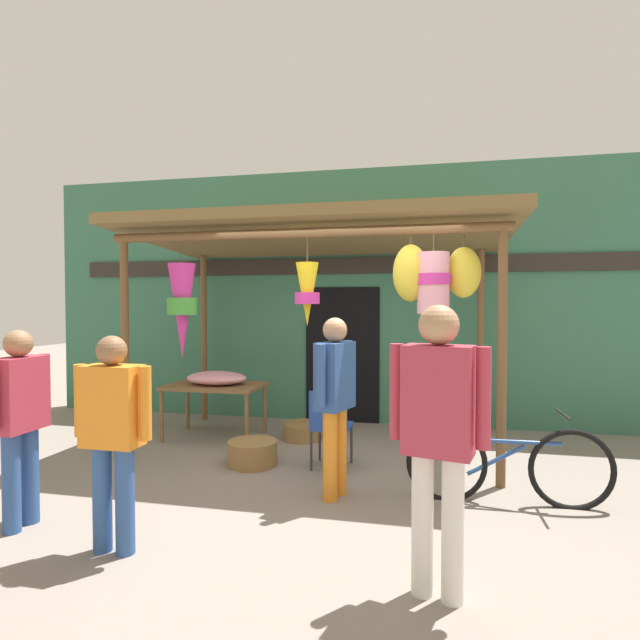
{
  "coord_description": "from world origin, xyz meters",
  "views": [
    {
      "loc": [
        0.94,
        -5.04,
        1.75
      ],
      "look_at": [
        -0.38,
        1.02,
        1.55
      ],
      "focal_mm": 28.18,
      "sensor_mm": 36.0,
      "label": 1
    }
  ],
  "objects_px": {
    "wicker_basket_by_table": "(303,431)",
    "customer_foreground": "(20,412)",
    "display_table": "(215,390)",
    "flower_heap_on_table": "(217,378)",
    "shopper_by_bananas": "(438,425)",
    "passerby_at_right": "(113,426)",
    "wicker_basket_spare": "(253,453)",
    "vendor_in_orange": "(335,392)",
    "folding_chair": "(330,422)",
    "parked_bicycle": "(507,464)"
  },
  "relations": [
    {
      "from": "vendor_in_orange",
      "to": "shopper_by_bananas",
      "type": "xyz_separation_m",
      "value": [
        0.88,
        -1.41,
        0.08
      ]
    },
    {
      "from": "folding_chair",
      "to": "wicker_basket_spare",
      "type": "distance_m",
      "value": 0.93
    },
    {
      "from": "wicker_basket_spare",
      "to": "flower_heap_on_table",
      "type": "bearing_deg",
      "value": 130.6
    },
    {
      "from": "parked_bicycle",
      "to": "customer_foreground",
      "type": "height_order",
      "value": "customer_foreground"
    },
    {
      "from": "flower_heap_on_table",
      "to": "passerby_at_right",
      "type": "bearing_deg",
      "value": -79.86
    },
    {
      "from": "flower_heap_on_table",
      "to": "folding_chair",
      "type": "distance_m",
      "value": 1.94
    },
    {
      "from": "wicker_basket_by_table",
      "to": "display_table",
      "type": "bearing_deg",
      "value": -173.07
    },
    {
      "from": "parked_bicycle",
      "to": "vendor_in_orange",
      "type": "bearing_deg",
      "value": -173.74
    },
    {
      "from": "flower_heap_on_table",
      "to": "vendor_in_orange",
      "type": "height_order",
      "value": "vendor_in_orange"
    },
    {
      "from": "wicker_basket_by_table",
      "to": "shopper_by_bananas",
      "type": "height_order",
      "value": "shopper_by_bananas"
    },
    {
      "from": "flower_heap_on_table",
      "to": "shopper_by_bananas",
      "type": "bearing_deg",
      "value": -48.25
    },
    {
      "from": "folding_chair",
      "to": "customer_foreground",
      "type": "xyz_separation_m",
      "value": [
        -2.1,
        -1.87,
        0.4
      ]
    },
    {
      "from": "display_table",
      "to": "wicker_basket_by_table",
      "type": "relative_size",
      "value": 2.44
    },
    {
      "from": "flower_heap_on_table",
      "to": "shopper_by_bananas",
      "type": "height_order",
      "value": "shopper_by_bananas"
    },
    {
      "from": "wicker_basket_spare",
      "to": "parked_bicycle",
      "type": "bearing_deg",
      "value": -12.01
    },
    {
      "from": "flower_heap_on_table",
      "to": "wicker_basket_spare",
      "type": "xyz_separation_m",
      "value": [
        0.83,
        -0.97,
        -0.65
      ]
    },
    {
      "from": "parked_bicycle",
      "to": "vendor_in_orange",
      "type": "distance_m",
      "value": 1.63
    },
    {
      "from": "wicker_basket_by_table",
      "to": "wicker_basket_spare",
      "type": "xyz_separation_m",
      "value": [
        -0.28,
        -1.12,
        0.02
      ]
    },
    {
      "from": "vendor_in_orange",
      "to": "customer_foreground",
      "type": "relative_size",
      "value": 1.05
    },
    {
      "from": "parked_bicycle",
      "to": "passerby_at_right",
      "type": "xyz_separation_m",
      "value": [
        -2.83,
        -1.49,
        0.55
      ]
    },
    {
      "from": "customer_foreground",
      "to": "display_table",
      "type": "bearing_deg",
      "value": 82.49
    },
    {
      "from": "display_table",
      "to": "vendor_in_orange",
      "type": "xyz_separation_m",
      "value": [
        1.92,
        -1.69,
        0.33
      ]
    },
    {
      "from": "display_table",
      "to": "flower_heap_on_table",
      "type": "xyz_separation_m",
      "value": [
        0.04,
        -0.01,
        0.16
      ]
    },
    {
      "from": "flower_heap_on_table",
      "to": "customer_foreground",
      "type": "height_order",
      "value": "customer_foreground"
    },
    {
      "from": "wicker_basket_by_table",
      "to": "customer_foreground",
      "type": "distance_m",
      "value": 3.42
    },
    {
      "from": "wicker_basket_by_table",
      "to": "customer_foreground",
      "type": "xyz_separation_m",
      "value": [
        -1.53,
        -2.95,
        0.8
      ]
    },
    {
      "from": "parked_bicycle",
      "to": "display_table",
      "type": "bearing_deg",
      "value": 155.97
    },
    {
      "from": "wicker_basket_by_table",
      "to": "passerby_at_right",
      "type": "height_order",
      "value": "passerby_at_right"
    },
    {
      "from": "flower_heap_on_table",
      "to": "customer_foreground",
      "type": "relative_size",
      "value": 0.51
    },
    {
      "from": "folding_chair",
      "to": "vendor_in_orange",
      "type": "distance_m",
      "value": 0.9
    },
    {
      "from": "display_table",
      "to": "passerby_at_right",
      "type": "distance_m",
      "value": 3.08
    },
    {
      "from": "parked_bicycle",
      "to": "customer_foreground",
      "type": "xyz_separation_m",
      "value": [
        -3.79,
        -1.29,
        0.56
      ]
    },
    {
      "from": "folding_chair",
      "to": "passerby_at_right",
      "type": "distance_m",
      "value": 2.4
    },
    {
      "from": "folding_chair",
      "to": "wicker_basket_spare",
      "type": "height_order",
      "value": "folding_chair"
    },
    {
      "from": "display_table",
      "to": "vendor_in_orange",
      "type": "bearing_deg",
      "value": -41.37
    },
    {
      "from": "shopper_by_bananas",
      "to": "folding_chair",
      "type": "bearing_deg",
      "value": 116.35
    },
    {
      "from": "flower_heap_on_table",
      "to": "vendor_in_orange",
      "type": "relative_size",
      "value": 0.49
    },
    {
      "from": "display_table",
      "to": "flower_heap_on_table",
      "type": "height_order",
      "value": "flower_heap_on_table"
    },
    {
      "from": "wicker_basket_spare",
      "to": "shopper_by_bananas",
      "type": "distance_m",
      "value": 3.0
    },
    {
      "from": "vendor_in_orange",
      "to": "shopper_by_bananas",
      "type": "height_order",
      "value": "shopper_by_bananas"
    },
    {
      "from": "wicker_basket_spare",
      "to": "passerby_at_right",
      "type": "distance_m",
      "value": 2.19
    },
    {
      "from": "flower_heap_on_table",
      "to": "shopper_by_bananas",
      "type": "relative_size",
      "value": 0.46
    },
    {
      "from": "display_table",
      "to": "flower_heap_on_table",
      "type": "relative_size",
      "value": 1.56
    },
    {
      "from": "display_table",
      "to": "customer_foreground",
      "type": "xyz_separation_m",
      "value": [
        -0.37,
        -2.81,
        0.28
      ]
    },
    {
      "from": "customer_foreground",
      "to": "shopper_by_bananas",
      "type": "xyz_separation_m",
      "value": [
        3.16,
        -0.28,
        0.13
      ]
    },
    {
      "from": "display_table",
      "to": "wicker_basket_spare",
      "type": "height_order",
      "value": "display_table"
    },
    {
      "from": "wicker_basket_spare",
      "to": "display_table",
      "type": "bearing_deg",
      "value": 131.66
    },
    {
      "from": "customer_foreground",
      "to": "passerby_at_right",
      "type": "xyz_separation_m",
      "value": [
        0.95,
        -0.2,
        -0.01
      ]
    },
    {
      "from": "wicker_basket_by_table",
      "to": "wicker_basket_spare",
      "type": "relative_size",
      "value": 0.95
    },
    {
      "from": "wicker_basket_by_table",
      "to": "passerby_at_right",
      "type": "xyz_separation_m",
      "value": [
        -0.58,
        -3.15,
        0.79
      ]
    }
  ]
}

